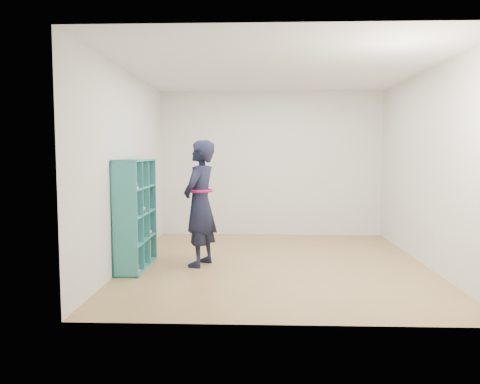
{
  "coord_description": "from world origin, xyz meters",
  "views": [
    {
      "loc": [
        -0.25,
        -6.26,
        1.53
      ],
      "look_at": [
        -0.49,
        0.3,
        0.95
      ],
      "focal_mm": 35.0,
      "sensor_mm": 36.0,
      "label": 1
    }
  ],
  "objects": [
    {
      "name": "smartphone",
      "position": [
        -1.11,
        0.02,
        0.95
      ],
      "size": [
        0.03,
        0.09,
        0.14
      ],
      "rotation": [
        0.23,
        0.0,
        -0.25
      ],
      "color": "silver",
      "rests_on": "person"
    },
    {
      "name": "floor",
      "position": [
        0.0,
        0.0,
        0.0
      ],
      "size": [
        4.5,
        4.5,
        0.0
      ],
      "primitive_type": "plane",
      "color": "#9C7747",
      "rests_on": "ground"
    },
    {
      "name": "wall_back",
      "position": [
        0.0,
        2.25,
        1.3
      ],
      "size": [
        4.0,
        0.02,
        2.6
      ],
      "primitive_type": "cube",
      "color": "silver",
      "rests_on": "floor"
    },
    {
      "name": "wall_right",
      "position": [
        2.0,
        0.0,
        1.3
      ],
      "size": [
        0.02,
        4.5,
        2.6
      ],
      "primitive_type": "cube",
      "color": "silver",
      "rests_on": "floor"
    },
    {
      "name": "person",
      "position": [
        -1.01,
        -0.12,
        0.84
      ],
      "size": [
        0.58,
        0.71,
        1.67
      ],
      "rotation": [
        0.0,
        0.0,
        -1.9
      ],
      "color": "black",
      "rests_on": "floor"
    },
    {
      "name": "bookshelf",
      "position": [
        -1.86,
        -0.26,
        0.7
      ],
      "size": [
        0.31,
        1.07,
        1.42
      ],
      "color": "teal",
      "rests_on": "floor"
    },
    {
      "name": "ceiling",
      "position": [
        0.0,
        0.0,
        2.6
      ],
      "size": [
        4.5,
        4.5,
        0.0
      ],
      "primitive_type": "plane",
      "color": "white",
      "rests_on": "wall_back"
    },
    {
      "name": "wall_front",
      "position": [
        0.0,
        -2.25,
        1.3
      ],
      "size": [
        4.0,
        0.02,
        2.6
      ],
      "primitive_type": "cube",
      "color": "silver",
      "rests_on": "floor"
    },
    {
      "name": "wall_left",
      "position": [
        -2.0,
        0.0,
        1.3
      ],
      "size": [
        0.02,
        4.5,
        2.6
      ],
      "primitive_type": "cube",
      "color": "silver",
      "rests_on": "floor"
    }
  ]
}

